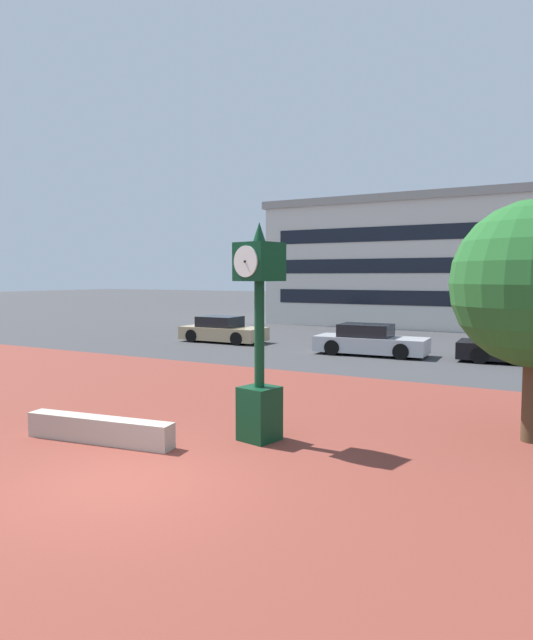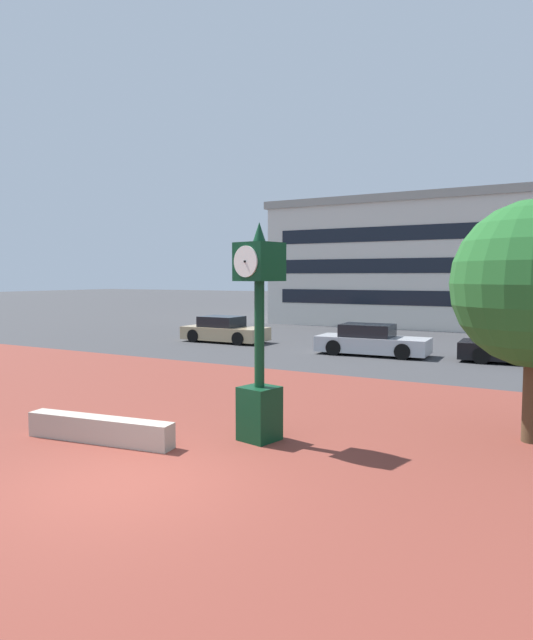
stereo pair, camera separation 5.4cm
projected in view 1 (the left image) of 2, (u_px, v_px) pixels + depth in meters
The scene contains 8 objects.
ground_plane at pixel (125, 482), 8.91m from camera, with size 200.00×200.00×0.00m, color #38383A.
plaza_brick_paving at pixel (237, 431), 11.81m from camera, with size 44.00×14.66×0.01m, color brown.
planter_wall at pixel (99, 430), 11.03m from camera, with size 3.20×0.40×0.50m, color #ADA393.
street_clock at pixel (259, 339), 11.03m from camera, with size 0.89×0.92×4.32m.
car_street_near at pixel (370, 341), 23.28m from camera, with size 4.66×2.00×1.28m.
car_street_mid at pixel (521, 348), 21.07m from camera, with size 4.67×2.14×1.28m.
car_street_far at pixel (223, 331), 27.85m from camera, with size 4.23×1.95×1.28m.
civic_building at pixel (462, 264), 39.71m from camera, with size 23.46×16.21×8.31m.
Camera 1 is at (6.19, -6.49, 3.27)m, focal length 31.48 mm.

